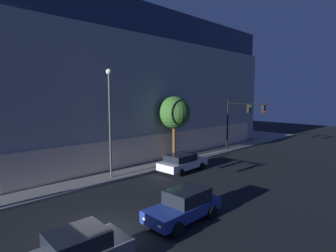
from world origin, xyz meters
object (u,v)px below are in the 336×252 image
Objects in this scene: modern_building at (98,88)px; car_white at (182,162)px; street_lamp_sidewalk at (110,111)px; car_blue at (184,205)px; traffic_light_far_corner at (242,115)px; sidewalk_tree at (174,113)px.

modern_building reaches higher than car_white.
street_lamp_sidewalk is 10.08m from car_blue.
modern_building is at bearing 62.39° from street_lamp_sidewalk.
modern_building reaches higher than traffic_light_far_corner.
car_blue is at bearing -136.89° from car_white.
modern_building is at bearing 112.81° from traffic_light_far_corner.
car_blue is (-1.29, -8.90, -4.54)m from street_lamp_sidewalk.
car_white is at bearing -22.39° from street_lamp_sidewalk.
modern_building is 5.54× the size of sidewalk_tree.
sidewalk_tree is 5.50m from car_white.
sidewalk_tree is at bearing 5.07° from street_lamp_sidewalk.
street_lamp_sidewalk is at bearing 172.62° from traffic_light_far_corner.
modern_building is 5.91× the size of traffic_light_far_corner.
street_lamp_sidewalk is 1.92× the size of car_blue.
traffic_light_far_corner is at bearing -67.19° from modern_building.
traffic_light_far_corner is 18.86m from car_blue.
traffic_light_far_corner is 8.58m from sidewalk_tree.
sidewalk_tree reaches higher than traffic_light_far_corner.
modern_building is 15.51m from sidewalk_tree.
street_lamp_sidewalk reaches higher than car_white.
modern_building is 4.18× the size of street_lamp_sidewalk.
traffic_light_far_corner is 1.35× the size of car_blue.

